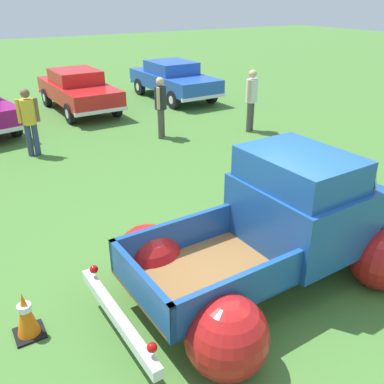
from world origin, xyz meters
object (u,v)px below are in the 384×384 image
at_px(lane_cone_0, 26,315).
at_px(spectator_2, 29,118).
at_px(spectator_0, 161,104).
at_px(vintage_pickup_truck, 285,232).
at_px(show_car_3, 173,79).
at_px(spectator_1, 251,97).
at_px(show_car_2, 78,89).

bearing_deg(lane_cone_0, spectator_2, 76.84).
bearing_deg(spectator_0, spectator_2, -143.42).
relative_size(spectator_0, lane_cone_0, 2.77).
relative_size(vintage_pickup_truck, spectator_2, 2.70).
distance_m(show_car_3, lane_cone_0, 13.06).
relative_size(spectator_1, spectator_2, 1.06).
height_order(vintage_pickup_truck, spectator_1, vintage_pickup_truck).
distance_m(spectator_1, spectator_2, 6.28).
bearing_deg(show_car_2, vintage_pickup_truck, -3.82).
distance_m(vintage_pickup_truck, show_car_3, 11.94).
bearing_deg(spectator_2, show_car_2, -20.71).
bearing_deg(spectator_0, show_car_2, 147.17).
height_order(spectator_0, lane_cone_0, spectator_0).
xyz_separation_m(vintage_pickup_truck, spectator_1, (4.18, 6.04, 0.30)).
distance_m(show_car_3, spectator_2, 7.39).
bearing_deg(show_car_3, vintage_pickup_truck, -22.33).
relative_size(show_car_2, show_car_3, 0.99).
bearing_deg(vintage_pickup_truck, spectator_2, 103.33).
distance_m(show_car_3, spectator_1, 5.10).
height_order(spectator_2, lane_cone_0, spectator_2).
height_order(show_car_3, lane_cone_0, show_car_3).
distance_m(vintage_pickup_truck, spectator_1, 7.35).
bearing_deg(show_car_2, show_car_3, 88.50).
bearing_deg(show_car_3, spectator_0, -34.06).
bearing_deg(show_car_2, lane_cone_0, -22.26).
height_order(show_car_2, spectator_1, spectator_1).
bearing_deg(spectator_0, show_car_3, 100.01).
bearing_deg(show_car_3, lane_cone_0, -38.00).
height_order(show_car_2, spectator_0, spectator_0).
xyz_separation_m(vintage_pickup_truck, show_car_3, (4.33, 11.13, 0.03)).
distance_m(show_car_3, spectator_0, 5.08).
distance_m(show_car_2, lane_cone_0, 11.20).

